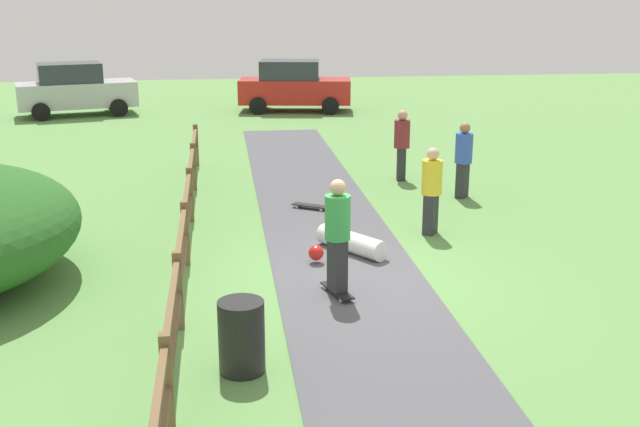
{
  "coord_description": "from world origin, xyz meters",
  "views": [
    {
      "loc": [
        -1.97,
        -11.13,
        4.42
      ],
      "look_at": [
        -0.43,
        0.63,
        1.0
      ],
      "focal_mm": 43.34,
      "sensor_mm": 36.0,
      "label": 1
    }
  ],
  "objects": [
    {
      "name": "ground_plane",
      "position": [
        0.0,
        0.0,
        0.0
      ],
      "size": [
        60.0,
        60.0,
        0.0
      ],
      "primitive_type": "plane",
      "color": "#60934C"
    },
    {
      "name": "asphalt_path",
      "position": [
        0.0,
        0.0,
        0.01
      ],
      "size": [
        2.4,
        28.0,
        0.02
      ],
      "primitive_type": "cube",
      "color": "#515156",
      "rests_on": "ground_plane"
    },
    {
      "name": "wooden_fence",
      "position": [
        -2.6,
        0.0,
        0.67
      ],
      "size": [
        0.12,
        18.12,
        1.1
      ],
      "color": "brown",
      "rests_on": "ground_plane"
    },
    {
      "name": "trash_bin",
      "position": [
        -1.8,
        -2.63,
        0.45
      ],
      "size": [
        0.56,
        0.56,
        0.9
      ],
      "primitive_type": "cylinder",
      "color": "black",
      "rests_on": "ground_plane"
    },
    {
      "name": "skater_riding",
      "position": [
        -0.3,
        -0.42,
        1.02
      ],
      "size": [
        0.47,
        0.82,
        1.79
      ],
      "color": "black",
      "rests_on": "asphalt_path"
    },
    {
      "name": "skater_fallen",
      "position": [
        0.19,
        1.47,
        0.2
      ],
      "size": [
        1.38,
        1.38,
        0.36
      ],
      "color": "white",
      "rests_on": "asphalt_path"
    },
    {
      "name": "skateboard_loose",
      "position": [
        -0.13,
        4.38,
        0.09
      ],
      "size": [
        0.78,
        0.59,
        0.08
      ],
      "color": "black",
      "rests_on": "asphalt_path"
    },
    {
      "name": "bystander_blue",
      "position": [
        3.33,
        4.96,
        0.92
      ],
      "size": [
        0.53,
        0.53,
        1.68
      ],
      "color": "#2D2D33",
      "rests_on": "ground_plane"
    },
    {
      "name": "bystander_yellow",
      "position": [
        1.91,
        2.43,
        0.91
      ],
      "size": [
        0.53,
        0.53,
        1.66
      ],
      "color": "#2D2D33",
      "rests_on": "ground_plane"
    },
    {
      "name": "bystander_maroon",
      "position": [
        2.36,
        6.74,
        0.94
      ],
      "size": [
        0.43,
        0.43,
        1.71
      ],
      "color": "#2D2D33",
      "rests_on": "ground_plane"
    },
    {
      "name": "parked_car_red",
      "position": [
        0.88,
        18.31,
        0.96
      ],
      "size": [
        4.4,
        2.47,
        1.92
      ],
      "color": "red",
      "rests_on": "ground_plane"
    },
    {
      "name": "parked_car_silver",
      "position": [
        -7.18,
        18.29,
        0.96
      ],
      "size": [
        4.49,
        2.77,
        1.92
      ],
      "color": "#B7B7BC",
      "rests_on": "ground_plane"
    }
  ]
}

